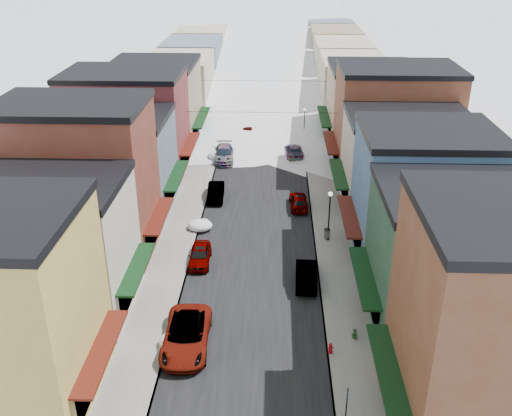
# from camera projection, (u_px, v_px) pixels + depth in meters

# --- Properties ---
(road) EXTENTS (10.00, 160.00, 0.01)m
(road) POSITION_uv_depth(u_px,v_px,m) (265.00, 116.00, 82.33)
(road) COLOR black
(road) RESTS_ON ground
(sidewalk_left) EXTENTS (3.20, 160.00, 0.15)m
(sidewalk_left) POSITION_uv_depth(u_px,v_px,m) (219.00, 115.00, 82.52)
(sidewalk_left) COLOR gray
(sidewalk_left) RESTS_ON ground
(sidewalk_right) EXTENTS (3.20, 160.00, 0.15)m
(sidewalk_right) POSITION_uv_depth(u_px,v_px,m) (311.00, 116.00, 82.09)
(sidewalk_right) COLOR gray
(sidewalk_right) RESTS_ON ground
(curb_left) EXTENTS (0.10, 160.00, 0.15)m
(curb_left) POSITION_uv_depth(u_px,v_px,m) (230.00, 115.00, 82.47)
(curb_left) COLOR slate
(curb_left) RESTS_ON ground
(curb_right) EXTENTS (0.10, 160.00, 0.15)m
(curb_right) POSITION_uv_depth(u_px,v_px,m) (300.00, 115.00, 82.14)
(curb_right) COLOR slate
(curb_right) RESTS_ON ground
(bldg_l_cream) EXTENTS (11.30, 8.20, 9.50)m
(bldg_l_cream) POSITION_uv_depth(u_px,v_px,m) (51.00, 247.00, 37.87)
(bldg_l_cream) COLOR beige
(bldg_l_cream) RESTS_ON ground
(bldg_l_brick_near) EXTENTS (12.30, 8.20, 12.50)m
(bldg_l_brick_near) POSITION_uv_depth(u_px,v_px,m) (79.00, 179.00, 44.46)
(bldg_l_brick_near) COLOR brown
(bldg_l_brick_near) RESTS_ON ground
(bldg_l_grayblue) EXTENTS (11.30, 9.20, 9.00)m
(bldg_l_grayblue) POSITION_uv_depth(u_px,v_px,m) (116.00, 162.00, 52.87)
(bldg_l_grayblue) COLOR slate
(bldg_l_grayblue) RESTS_ON ground
(bldg_l_brick_far) EXTENTS (13.30, 9.20, 11.00)m
(bldg_l_brick_far) POSITION_uv_depth(u_px,v_px,m) (127.00, 123.00, 60.59)
(bldg_l_brick_far) COLOR maroon
(bldg_l_brick_far) RESTS_ON ground
(bldg_l_tan) EXTENTS (11.30, 11.20, 10.00)m
(bldg_l_tan) POSITION_uv_depth(u_px,v_px,m) (155.00, 103.00, 69.79)
(bldg_l_tan) COLOR #9C8566
(bldg_l_tan) RESTS_ON ground
(bldg_r_green) EXTENTS (11.30, 9.20, 9.50)m
(bldg_r_green) POSITION_uv_depth(u_px,v_px,m) (454.00, 258.00, 36.56)
(bldg_r_green) COLOR #21452F
(bldg_r_green) RESTS_ON ground
(bldg_r_blue) EXTENTS (11.30, 9.20, 10.50)m
(bldg_r_blue) POSITION_uv_depth(u_px,v_px,m) (423.00, 194.00, 44.46)
(bldg_r_blue) COLOR #406591
(bldg_r_blue) RESTS_ON ground
(bldg_r_cream) EXTENTS (12.30, 9.20, 9.00)m
(bldg_r_cream) POSITION_uv_depth(u_px,v_px,m) (405.00, 162.00, 52.89)
(bldg_r_cream) COLOR beige
(bldg_r_cream) RESTS_ON ground
(bldg_r_brick_far) EXTENTS (13.30, 9.20, 11.50)m
(bldg_r_brick_far) POSITION_uv_depth(u_px,v_px,m) (394.00, 120.00, 60.45)
(bldg_r_brick_far) COLOR brown
(bldg_r_brick_far) RESTS_ON ground
(bldg_r_tan) EXTENTS (11.30, 11.20, 9.50)m
(bldg_r_tan) POSITION_uv_depth(u_px,v_px,m) (370.00, 105.00, 69.93)
(bldg_r_tan) COLOR tan
(bldg_r_tan) RESTS_ON ground
(distant_blocks) EXTENTS (34.00, 55.00, 8.00)m
(distant_blocks) POSITION_uv_depth(u_px,v_px,m) (268.00, 57.00, 101.36)
(distant_blocks) COLOR gray
(distant_blocks) RESTS_ON ground
(overhead_cables) EXTENTS (16.40, 15.04, 0.04)m
(overhead_cables) POSITION_uv_depth(u_px,v_px,m) (263.00, 95.00, 68.39)
(overhead_cables) COLOR black
(overhead_cables) RESTS_ON ground
(car_white_suv) EXTENTS (2.96, 6.16, 1.69)m
(car_white_suv) POSITION_uv_depth(u_px,v_px,m) (186.00, 335.00, 35.62)
(car_white_suv) COLOR white
(car_white_suv) RESTS_ON ground
(car_silver_sedan) EXTENTS (1.75, 4.11, 1.39)m
(car_silver_sedan) POSITION_uv_depth(u_px,v_px,m) (200.00, 255.00, 44.93)
(car_silver_sedan) COLOR #919498
(car_silver_sedan) RESTS_ON ground
(car_dark_hatch) EXTENTS (1.72, 4.41, 1.43)m
(car_dark_hatch) POSITION_uv_depth(u_px,v_px,m) (216.00, 192.00, 55.94)
(car_dark_hatch) COLOR black
(car_dark_hatch) RESTS_ON ground
(car_silver_wagon) EXTENTS (2.55, 5.55, 1.57)m
(car_silver_wagon) POSITION_uv_depth(u_px,v_px,m) (224.00, 154.00, 65.56)
(car_silver_wagon) COLOR #9A9CA2
(car_silver_wagon) RESTS_ON ground
(car_green_sedan) EXTENTS (1.69, 4.48, 1.46)m
(car_green_sedan) POSITION_uv_depth(u_px,v_px,m) (306.00, 275.00, 42.24)
(car_green_sedan) COLOR black
(car_green_sedan) RESTS_ON ground
(car_gray_suv) EXTENTS (1.87, 4.20, 1.40)m
(car_gray_suv) POSITION_uv_depth(u_px,v_px,m) (299.00, 201.00, 54.11)
(car_gray_suv) COLOR gray
(car_gray_suv) RESTS_ON ground
(car_black_sedan) EXTENTS (2.35, 5.04, 1.42)m
(car_black_sedan) POSITION_uv_depth(u_px,v_px,m) (294.00, 151.00, 66.72)
(car_black_sedan) COLOR black
(car_black_sedan) RESTS_ON ground
(car_lane_silver) EXTENTS (2.30, 4.84, 1.60)m
(car_lane_silver) POSITION_uv_depth(u_px,v_px,m) (247.00, 133.00, 72.39)
(car_lane_silver) COLOR gray
(car_lane_silver) RESTS_ON ground
(car_lane_white) EXTENTS (2.90, 5.92, 1.62)m
(car_lane_white) POSITION_uv_depth(u_px,v_px,m) (280.00, 106.00, 83.88)
(car_lane_white) COLOR white
(car_lane_white) RESTS_ON ground
(fire_hydrant) EXTENTS (0.41, 0.31, 0.69)m
(fire_hydrant) POSITION_uv_depth(u_px,v_px,m) (330.00, 348.00, 35.08)
(fire_hydrant) COLOR #A50815
(fire_hydrant) RESTS_ON sidewalk_right
(parking_sign) EXTENTS (0.07, 0.33, 2.41)m
(parking_sign) POSITION_uv_depth(u_px,v_px,m) (347.00, 403.00, 29.48)
(parking_sign) COLOR black
(parking_sign) RESTS_ON sidewalk_right
(trash_can) EXTENTS (0.53, 0.53, 0.89)m
(trash_can) POSITION_uv_depth(u_px,v_px,m) (327.00, 234.00, 48.33)
(trash_can) COLOR slate
(trash_can) RESTS_ON sidewalk_right
(streetlamp_near) EXTENTS (0.37, 0.37, 4.41)m
(streetlamp_near) POSITION_uv_depth(u_px,v_px,m) (329.00, 210.00, 47.18)
(streetlamp_near) COLOR black
(streetlamp_near) RESTS_ON sidewalk_right
(streetlamp_far) EXTENTS (0.32, 0.32, 3.89)m
(streetlamp_far) POSITION_uv_depth(u_px,v_px,m) (304.00, 119.00, 71.67)
(streetlamp_far) COLOR black
(streetlamp_far) RESTS_ON sidewalk_right
(planter_far) EXTENTS (0.54, 0.54, 0.68)m
(planter_far) POSITION_uv_depth(u_px,v_px,m) (355.00, 334.00, 36.32)
(planter_far) COLOR #245026
(planter_far) RESTS_ON sidewalk_right
(snow_pile_near) EXTENTS (2.37, 2.66, 1.00)m
(snow_pile_near) POSITION_uv_depth(u_px,v_px,m) (179.00, 340.00, 35.78)
(snow_pile_near) COLOR white
(snow_pile_near) RESTS_ON ground
(snow_pile_mid) EXTENTS (2.18, 2.54, 0.92)m
(snow_pile_mid) POSITION_uv_depth(u_px,v_px,m) (200.00, 225.00, 50.13)
(snow_pile_mid) COLOR white
(snow_pile_mid) RESTS_ON ground
(snow_pile_far) EXTENTS (2.58, 2.79, 1.09)m
(snow_pile_far) POSITION_uv_depth(u_px,v_px,m) (219.00, 155.00, 65.85)
(snow_pile_far) COLOR white
(snow_pile_far) RESTS_ON ground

